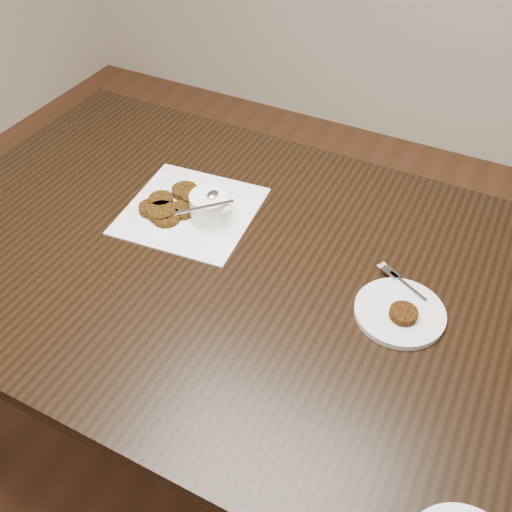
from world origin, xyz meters
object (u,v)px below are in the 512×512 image
(sauce_ramekin, at_px, (210,195))
(plate_with_patty, at_px, (400,310))
(table, at_px, (238,360))
(napkin, at_px, (191,211))

(sauce_ramekin, xyz_separation_m, plate_with_patty, (0.48, -0.08, -0.06))
(table, height_order, napkin, napkin)
(napkin, height_order, plate_with_patty, plate_with_patty)
(plate_with_patty, bearing_deg, table, -179.08)
(table, relative_size, plate_with_patty, 8.42)
(table, xyz_separation_m, sauce_ramekin, (-0.11, 0.09, 0.44))
(sauce_ramekin, bearing_deg, napkin, 177.86)
(table, bearing_deg, plate_with_patty, 0.92)
(sauce_ramekin, bearing_deg, plate_with_patty, -10.03)
(napkin, relative_size, plate_with_patty, 1.67)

